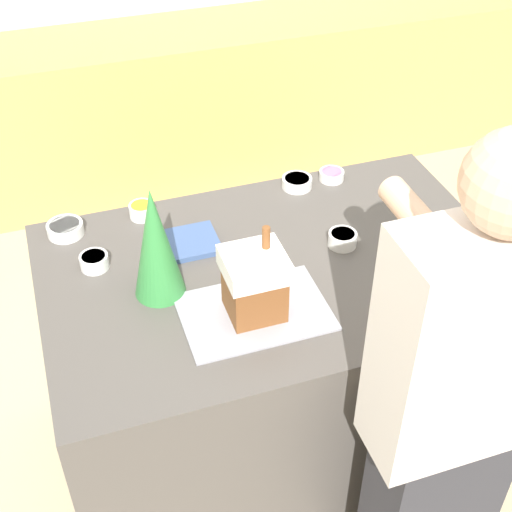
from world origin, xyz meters
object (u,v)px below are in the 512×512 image
object	(u,v)px
person	(451,417)
candy_bowl_far_left	(297,182)
candy_bowl_near_tray_left	(142,210)
cookbook	(189,243)
candy_bowl_beside_tree	(332,175)
candy_bowl_behind_tray	(94,261)
decorative_tree	(155,243)
gingerbread_house	(255,283)
candy_bowl_far_right	(65,229)
baking_tray	(254,312)
candy_bowl_center_rear	(342,238)

from	to	relation	value
person	candy_bowl_far_left	bearing A→B (deg)	89.71
candy_bowl_near_tray_left	cookbook	xyz separation A→B (m)	(0.12, -0.21, -0.02)
candy_bowl_near_tray_left	candy_bowl_beside_tree	distance (m)	0.74
candy_bowl_behind_tray	candy_bowl_beside_tree	distance (m)	0.98
candy_bowl_behind_tray	cookbook	bearing A→B (deg)	2.85
cookbook	decorative_tree	bearing A→B (deg)	-125.69
candy_bowl_behind_tray	candy_bowl_far_left	world-z (taller)	candy_bowl_behind_tray
candy_bowl_near_tray_left	candy_bowl_behind_tray	bearing A→B (deg)	-131.69
gingerbread_house	candy_bowl_near_tray_left	size ratio (longest dim) A/B	3.19
candy_bowl_far_left	person	distance (m)	1.14
gingerbread_house	candy_bowl_beside_tree	size ratio (longest dim) A/B	3.01
candy_bowl_near_tray_left	candy_bowl_behind_tray	world-z (taller)	candy_bowl_near_tray_left
gingerbread_house	decorative_tree	world-z (taller)	decorative_tree
candy_bowl_far_right	person	size ratio (longest dim) A/B	0.07
candy_bowl_near_tray_left	candy_bowl_beside_tree	world-z (taller)	candy_bowl_near_tray_left
gingerbread_house	candy_bowl_behind_tray	distance (m)	0.58
baking_tray	candy_bowl_far_left	size ratio (longest dim) A/B	3.92
baking_tray	gingerbread_house	size ratio (longest dim) A/B	1.55
candy_bowl_center_rear	candy_bowl_beside_tree	size ratio (longest dim) A/B	1.02
baking_tray	candy_bowl_behind_tray	size ratio (longest dim) A/B	4.75
gingerbread_house	candy_bowl_far_right	xyz separation A→B (m)	(-0.50, 0.59, -0.10)
gingerbread_house	candy_bowl_far_left	bearing A→B (deg)	58.37
decorative_tree	candy_bowl_behind_tray	world-z (taller)	decorative_tree
baking_tray	candy_bowl_behind_tray	bearing A→B (deg)	138.90
decorative_tree	candy_bowl_center_rear	bearing A→B (deg)	2.82
candy_bowl_center_rear	cookbook	bearing A→B (deg)	161.46
candy_bowl_far_left	decorative_tree	bearing A→B (deg)	-146.37
baking_tray	candy_bowl_center_rear	xyz separation A→B (m)	(0.39, 0.22, 0.02)
baking_tray	cookbook	distance (m)	0.40
decorative_tree	candy_bowl_center_rear	world-z (taller)	decorative_tree
candy_bowl_far_right	gingerbread_house	bearing A→B (deg)	-49.73
baking_tray	decorative_tree	size ratio (longest dim) A/B	1.16
candy_bowl_center_rear	decorative_tree	bearing A→B (deg)	-177.18
decorative_tree	candy_bowl_far_left	world-z (taller)	decorative_tree
gingerbread_house	decorative_tree	bearing A→B (deg)	142.60
candy_bowl_center_rear	person	xyz separation A→B (m)	(-0.02, -0.76, -0.03)
gingerbread_house	candy_bowl_center_rear	distance (m)	0.46
candy_bowl_far_left	gingerbread_house	bearing A→B (deg)	-121.63
candy_bowl_near_tray_left	candy_bowl_far_right	distance (m)	0.27
baking_tray	cookbook	xyz separation A→B (m)	(-0.11, 0.39, 0.01)
decorative_tree	cookbook	world-z (taller)	decorative_tree
person	cookbook	bearing A→B (deg)	117.08
gingerbread_house	person	xyz separation A→B (m)	(0.37, -0.54, -0.13)
decorative_tree	candy_bowl_far_left	bearing A→B (deg)	33.63
candy_bowl_behind_tray	cookbook	size ratio (longest dim) A/B	0.47
candy_bowl_near_tray_left	baking_tray	bearing A→B (deg)	-69.72
candy_bowl_center_rear	candy_bowl_far_right	world-z (taller)	candy_bowl_center_rear
candy_bowl_far_left	candy_bowl_far_right	xyz separation A→B (m)	(-0.87, -0.02, 0.00)
gingerbread_house	candy_bowl_far_right	bearing A→B (deg)	130.27
candy_bowl_center_rear	candy_bowl_near_tray_left	world-z (taller)	candy_bowl_near_tray_left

